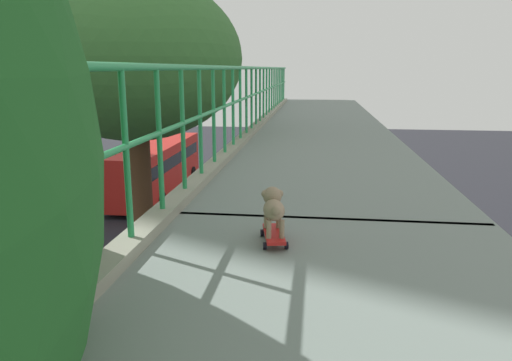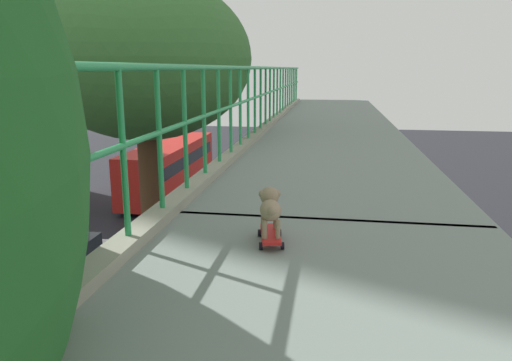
% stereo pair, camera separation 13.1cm
% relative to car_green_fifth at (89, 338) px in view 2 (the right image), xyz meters
% --- Properties ---
extents(overpass_deck, '(2.77, 34.55, 0.37)m').
position_rel_car_green_fifth_xyz_m(overpass_deck, '(6.04, -8.07, 5.44)').
color(overpass_deck, gray).
rests_on(overpass_deck, bridge_pier).
extents(green_railing, '(0.20, 32.83, 1.26)m').
position_rel_car_green_fifth_xyz_m(green_railing, '(4.70, -8.07, 5.94)').
color(green_railing, gray).
rests_on(green_railing, overpass_deck).
extents(car_green_fifth, '(1.99, 3.89, 1.39)m').
position_rel_car_green_fifth_xyz_m(car_green_fifth, '(0.00, 0.00, 0.00)').
color(car_green_fifth, '#1D7232').
rests_on(car_green_fifth, ground).
extents(car_white_sixth, '(1.85, 4.45, 1.40)m').
position_rel_car_green_fifth_xyz_m(car_white_sixth, '(-3.27, 4.43, 0.00)').
color(car_white_sixth, white).
rests_on(car_white_sixth, ground).
extents(city_bus, '(2.71, 10.84, 3.09)m').
position_rel_car_green_fifth_xyz_m(city_bus, '(-3.65, 17.12, 1.08)').
color(city_bus, red).
rests_on(city_bus, ground).
extents(roadside_tree_mid, '(4.14, 4.14, 9.26)m').
position_rel_car_green_fifth_xyz_m(roadside_tree_mid, '(2.46, -1.37, 6.92)').
color(roadside_tree_mid, '#513320').
rests_on(roadside_tree_mid, ground).
extents(toy_skateboard, '(0.23, 0.43, 0.08)m').
position_rel_car_green_fifth_xyz_m(toy_skateboard, '(5.67, -7.14, 5.68)').
color(toy_skateboard, red).
rests_on(toy_skateboard, overpass_deck).
extents(small_dog, '(0.21, 0.41, 0.31)m').
position_rel_car_green_fifth_xyz_m(small_dog, '(5.67, -7.11, 5.88)').
color(small_dog, gray).
rests_on(small_dog, toy_skateboard).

